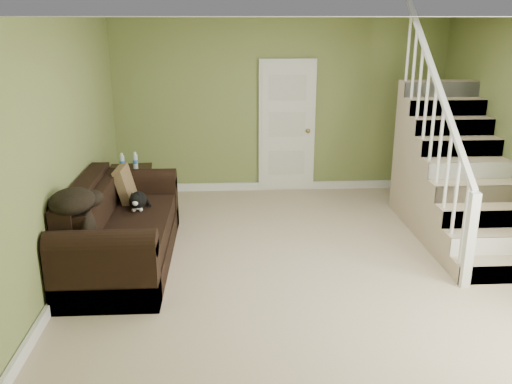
{
  "coord_description": "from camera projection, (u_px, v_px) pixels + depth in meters",
  "views": [
    {
      "loc": [
        -0.83,
        -5.42,
        2.59
      ],
      "look_at": [
        -0.51,
        0.18,
        0.78
      ],
      "focal_mm": 38.0,
      "sensor_mm": 36.0,
      "label": 1
    }
  ],
  "objects": [
    {
      "name": "throw_pillow",
      "position": [
        125.0,
        184.0,
        6.47
      ],
      "size": [
        0.22,
        0.43,
        0.44
      ],
      "primitive_type": "cube",
      "rotation": [
        0.0,
        -0.24,
        -0.03
      ],
      "color": "#513920",
      "rests_on": "sofa"
    },
    {
      "name": "wall_front",
      "position": [
        379.0,
        264.0,
        2.98
      ],
      "size": [
        5.0,
        0.04,
        2.6
      ],
      "primitive_type": "cube",
      "color": "olive",
      "rests_on": "floor"
    },
    {
      "name": "baseboard_back",
      "position": [
        279.0,
        186.0,
        8.56
      ],
      "size": [
        5.0,
        0.04,
        0.12
      ],
      "primitive_type": "cube",
      "color": "white",
      "rests_on": "floor"
    },
    {
      "name": "baseboard_left",
      "position": [
        76.0,
        264.0,
        5.84
      ],
      "size": [
        0.04,
        5.5,
        0.12
      ],
      "primitive_type": "cube",
      "color": "white",
      "rests_on": "floor"
    },
    {
      "name": "wall_left",
      "position": [
        61.0,
        152.0,
        5.46
      ],
      "size": [
        0.04,
        5.5,
        2.6
      ],
      "primitive_type": "cube",
      "color": "olive",
      "rests_on": "floor"
    },
    {
      "name": "banana",
      "position": [
        133.0,
        238.0,
        5.34
      ],
      "size": [
        0.17,
        0.17,
        0.05
      ],
      "primitive_type": "ellipsoid",
      "rotation": [
        0.0,
        0.0,
        0.78
      ],
      "color": "yellow",
      "rests_on": "sofa"
    },
    {
      "name": "ceiling",
      "position": [
        311.0,
        17.0,
        5.19
      ],
      "size": [
        5.0,
        5.5,
        0.01
      ],
      "primitive_type": "cube",
      "color": "white",
      "rests_on": "wall_back"
    },
    {
      "name": "sofa",
      "position": [
        119.0,
        232.0,
        5.94
      ],
      "size": [
        1.0,
        2.31,
        0.92
      ],
      "color": "black",
      "rests_on": "floor"
    },
    {
      "name": "cat",
      "position": [
        138.0,
        201.0,
        6.2
      ],
      "size": [
        0.25,
        0.53,
        0.26
      ],
      "rotation": [
        0.0,
        0.0,
        0.02
      ],
      "color": "black",
      "rests_on": "sofa"
    },
    {
      "name": "floor",
      "position": [
        303.0,
        263.0,
        5.99
      ],
      "size": [
        5.0,
        5.5,
        0.01
      ],
      "primitive_type": "cube",
      "color": "tan",
      "rests_on": "ground"
    },
    {
      "name": "door",
      "position": [
        287.0,
        127.0,
        8.26
      ],
      "size": [
        0.86,
        0.12,
        2.02
      ],
      "color": "white",
      "rests_on": "floor"
    },
    {
      "name": "throw_blanket",
      "position": [
        72.0,
        201.0,
        5.1
      ],
      "size": [
        0.43,
        0.56,
        0.23
      ],
      "primitive_type": "ellipsoid",
      "rotation": [
        0.0,
        0.0,
        -0.04
      ],
      "color": "black",
      "rests_on": "sofa"
    },
    {
      "name": "wall_back",
      "position": [
        280.0,
        107.0,
        8.21
      ],
      "size": [
        5.0,
        0.04,
        2.6
      ],
      "primitive_type": "cube",
      "color": "olive",
      "rests_on": "floor"
    },
    {
      "name": "side_table",
      "position": [
        132.0,
        192.0,
        7.36
      ],
      "size": [
        0.61,
        0.61,
        0.9
      ],
      "rotation": [
        0.0,
        0.0,
        0.1
      ],
      "color": "black",
      "rests_on": "floor"
    },
    {
      "name": "staircase",
      "position": [
        451.0,
        180.0,
        6.82
      ],
      "size": [
        1.0,
        2.51,
        2.82
      ],
      "color": "tan",
      "rests_on": "floor"
    }
  ]
}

